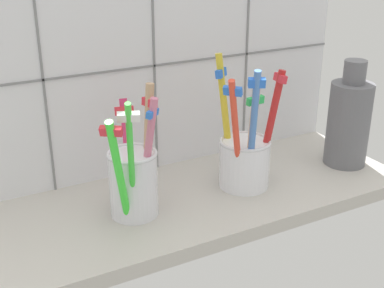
# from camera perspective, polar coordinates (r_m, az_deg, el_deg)

# --- Properties ---
(counter_slab) EXTENTS (0.64, 0.22, 0.02)m
(counter_slab) POSITION_cam_1_polar(r_m,az_deg,el_deg) (0.73, -0.23, -6.45)
(counter_slab) COLOR #BCB7AD
(counter_slab) RESTS_ON ground
(tile_wall_back) EXTENTS (0.64, 0.02, 0.45)m
(tile_wall_back) POSITION_cam_1_polar(r_m,az_deg,el_deg) (0.76, -4.59, 11.87)
(tile_wall_back) COLOR white
(tile_wall_back) RESTS_ON ground
(toothbrush_cup_left) EXTENTS (0.10, 0.13, 0.18)m
(toothbrush_cup_left) POSITION_cam_1_polar(r_m,az_deg,el_deg) (0.67, -6.41, -3.61)
(toothbrush_cup_left) COLOR white
(toothbrush_cup_left) RESTS_ON counter_slab
(toothbrush_cup_right) EXTENTS (0.11, 0.10, 0.19)m
(toothbrush_cup_right) POSITION_cam_1_polar(r_m,az_deg,el_deg) (0.74, 5.84, -1.27)
(toothbrush_cup_right) COLOR white
(toothbrush_cup_right) RESTS_ON counter_slab
(ceramic_vase) EXTENTS (0.07, 0.07, 0.17)m
(ceramic_vase) POSITION_cam_1_polar(r_m,az_deg,el_deg) (0.84, 16.82, 2.44)
(ceramic_vase) COLOR slate
(ceramic_vase) RESTS_ON counter_slab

